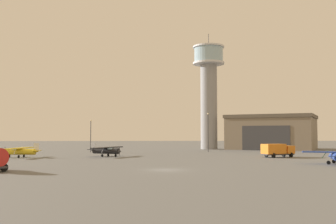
# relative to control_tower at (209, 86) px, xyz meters

# --- Properties ---
(ground_plane) EXTENTS (400.00, 400.00, 0.00)m
(ground_plane) POSITION_rel_control_tower_xyz_m (-16.51, -67.71, -19.83)
(ground_plane) COLOR #60605E
(control_tower) EXTENTS (9.82, 9.82, 36.29)m
(control_tower) POSITION_rel_control_tower_xyz_m (0.00, 0.00, 0.00)
(control_tower) COLOR gray
(control_tower) RESTS_ON ground_plane
(hangar) EXTENTS (32.03, 30.21, 10.43)m
(hangar) POSITION_rel_control_tower_xyz_m (19.40, -1.83, -14.59)
(hangar) COLOR #7A6B56
(hangar) RESTS_ON ground_plane
(airplane_black) EXTENTS (7.54, 9.41, 2.94)m
(airplane_black) POSITION_rel_control_tower_xyz_m (-27.77, -37.99, -18.45)
(airplane_black) COLOR black
(airplane_black) RESTS_ON ground_plane
(airplane_yellow) EXTENTS (7.74, 9.90, 2.91)m
(airplane_yellow) POSITION_rel_control_tower_xyz_m (-44.35, -40.52, -18.47)
(airplane_yellow) COLOR gold
(airplane_yellow) RESTS_ON ground_plane
(airplane_blue) EXTENTS (9.86, 7.77, 2.94)m
(airplane_blue) POSITION_rel_control_tower_xyz_m (10.38, -60.34, -18.45)
(airplane_blue) COLOR #2847A8
(airplane_blue) RESTS_ON ground_plane
(truck_box_orange) EXTENTS (7.19, 4.72, 2.72)m
(truck_box_orange) POSITION_rel_control_tower_xyz_m (7.32, -41.97, -18.28)
(truck_box_orange) COLOR #38383D
(truck_box_orange) RESTS_ON ground_plane
(light_post_west) EXTENTS (0.44, 0.44, 10.22)m
(light_post_west) POSITION_rel_control_tower_xyz_m (-3.25, -19.06, -13.85)
(light_post_west) COLOR #38383D
(light_post_west) RESTS_ON ground_plane
(light_post_centre) EXTENTS (0.44, 0.44, 8.39)m
(light_post_centre) POSITION_rel_control_tower_xyz_m (-33.77, -18.69, -14.81)
(light_post_centre) COLOR #38383D
(light_post_centre) RESTS_ON ground_plane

